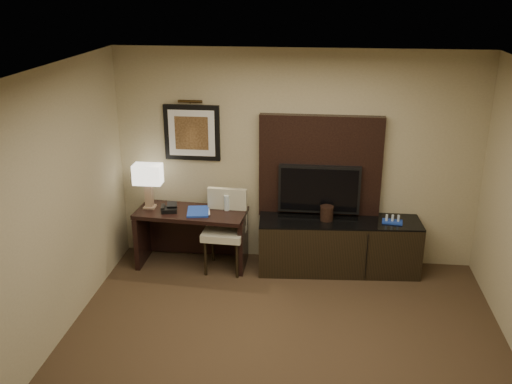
# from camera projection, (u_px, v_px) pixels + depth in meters

# --- Properties ---
(floor) EXTENTS (4.50, 5.00, 0.01)m
(floor) POSITION_uv_depth(u_px,v_px,m) (279.00, 380.00, 5.21)
(floor) COLOR #352518
(floor) RESTS_ON ground
(ceiling) EXTENTS (4.50, 5.00, 0.01)m
(ceiling) POSITION_uv_depth(u_px,v_px,m) (284.00, 84.00, 4.27)
(ceiling) COLOR silver
(ceiling) RESTS_ON wall_back
(wall_back) EXTENTS (4.50, 0.01, 2.70)m
(wall_back) POSITION_uv_depth(u_px,v_px,m) (296.00, 159.00, 7.07)
(wall_back) COLOR tan
(wall_back) RESTS_ON floor
(wall_left) EXTENTS (0.01, 5.00, 2.70)m
(wall_left) POSITION_uv_depth(u_px,v_px,m) (25.00, 233.00, 4.99)
(wall_left) COLOR tan
(wall_left) RESTS_ON floor
(desk) EXTENTS (1.40, 0.68, 0.73)m
(desk) POSITION_uv_depth(u_px,v_px,m) (192.00, 238.00, 7.22)
(desk) COLOR black
(desk) RESTS_ON floor
(credenza) EXTENTS (2.00, 0.69, 0.68)m
(credenza) POSITION_uv_depth(u_px,v_px,m) (339.00, 245.00, 7.08)
(credenza) COLOR black
(credenza) RESTS_ON floor
(tv_wall_panel) EXTENTS (1.50, 0.12, 1.30)m
(tv_wall_panel) POSITION_uv_depth(u_px,v_px,m) (320.00, 167.00, 7.01)
(tv_wall_panel) COLOR black
(tv_wall_panel) RESTS_ON wall_back
(tv) EXTENTS (1.00, 0.08, 0.60)m
(tv) POSITION_uv_depth(u_px,v_px,m) (319.00, 189.00, 7.00)
(tv) COLOR black
(tv) RESTS_ON tv_wall_panel
(artwork) EXTENTS (0.70, 0.04, 0.70)m
(artwork) POSITION_uv_depth(u_px,v_px,m) (192.00, 133.00, 7.09)
(artwork) COLOR black
(artwork) RESTS_ON wall_back
(picture_light) EXTENTS (0.04, 0.04, 0.30)m
(picture_light) POSITION_uv_depth(u_px,v_px,m) (190.00, 101.00, 6.91)
(picture_light) COLOR #3B2A13
(picture_light) RESTS_ON wall_back
(desk_chair) EXTENTS (0.52, 0.59, 1.03)m
(desk_chair) POSITION_uv_depth(u_px,v_px,m) (224.00, 232.00, 7.04)
(desk_chair) COLOR beige
(desk_chair) RESTS_ON floor
(table_lamp) EXTENTS (0.38, 0.23, 0.61)m
(table_lamp) POSITION_uv_depth(u_px,v_px,m) (148.00, 185.00, 7.10)
(table_lamp) COLOR tan
(table_lamp) RESTS_ON desk
(desk_phone) EXTENTS (0.22, 0.21, 0.09)m
(desk_phone) POSITION_uv_depth(u_px,v_px,m) (169.00, 208.00, 7.07)
(desk_phone) COLOR black
(desk_phone) RESTS_ON desk
(blue_folder) EXTENTS (0.32, 0.39, 0.02)m
(blue_folder) POSITION_uv_depth(u_px,v_px,m) (198.00, 212.00, 7.05)
(blue_folder) COLOR #1939A4
(blue_folder) RESTS_ON desk
(book) EXTENTS (0.15, 0.06, 0.20)m
(book) POSITION_uv_depth(u_px,v_px,m) (197.00, 206.00, 6.99)
(book) COLOR #9F987D
(book) RESTS_ON desk
(water_bottle) EXTENTS (0.07, 0.07, 0.19)m
(water_bottle) POSITION_uv_depth(u_px,v_px,m) (227.00, 203.00, 7.09)
(water_bottle) COLOR silver
(water_bottle) RESTS_ON desk
(ice_bucket) EXTENTS (0.21, 0.21, 0.18)m
(ice_bucket) POSITION_uv_depth(u_px,v_px,m) (327.00, 213.00, 6.94)
(ice_bucket) COLOR black
(ice_bucket) RESTS_ON credenza
(minibar_tray) EXTENTS (0.26, 0.17, 0.09)m
(minibar_tray) POSITION_uv_depth(u_px,v_px,m) (392.00, 219.00, 6.88)
(minibar_tray) COLOR #1938A3
(minibar_tray) RESTS_ON credenza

